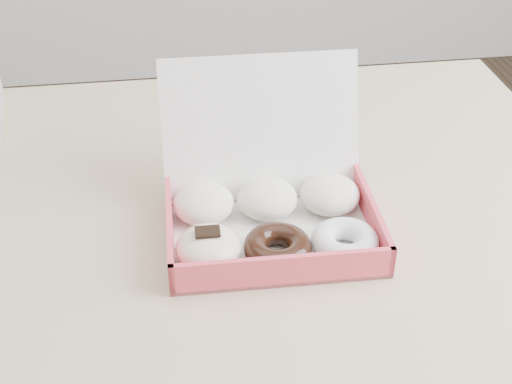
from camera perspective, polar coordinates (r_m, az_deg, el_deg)
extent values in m
cube|color=tan|center=(1.04, -5.09, -1.40)|extent=(1.20, 0.80, 0.04)
cylinder|color=tan|center=(1.65, 14.20, -3.23)|extent=(0.05, 0.05, 0.71)
cube|color=white|center=(0.95, 1.29, -3.47)|extent=(0.28, 0.21, 0.01)
cube|color=#E44451|center=(0.86, 2.21, -6.37)|extent=(0.27, 0.01, 0.05)
cube|color=white|center=(1.01, 0.53, 0.78)|extent=(0.27, 0.01, 0.05)
cube|color=#E44451|center=(0.93, -6.89, -3.09)|extent=(0.01, 0.20, 0.05)
cube|color=#E44451|center=(0.96, 9.22, -1.89)|extent=(0.01, 0.20, 0.05)
cube|color=white|center=(0.99, 0.41, 5.17)|extent=(0.28, 0.08, 0.19)
ellipsoid|color=silver|center=(0.96, -4.21, -0.91)|extent=(0.08, 0.08, 0.05)
ellipsoid|color=silver|center=(0.97, 0.91, -0.55)|extent=(0.08, 0.08, 0.05)
ellipsoid|color=silver|center=(0.98, 5.93, -0.20)|extent=(0.08, 0.08, 0.05)
ellipsoid|color=beige|center=(0.89, -3.84, -4.45)|extent=(0.08, 0.08, 0.05)
cube|color=black|center=(0.87, -3.90, -3.19)|extent=(0.03, 0.02, 0.00)
torus|color=black|center=(0.90, 1.73, -4.43)|extent=(0.09, 0.09, 0.03)
torus|color=white|center=(0.91, 7.13, -3.98)|extent=(0.09, 0.09, 0.03)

